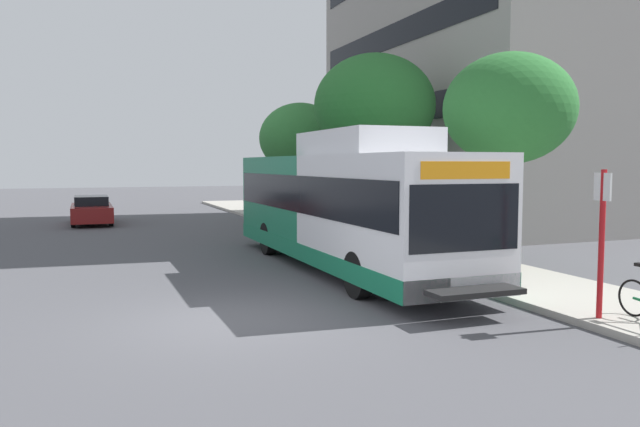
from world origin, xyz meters
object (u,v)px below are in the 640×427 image
at_px(transit_bus, 343,206).
at_px(street_tree_mid_block, 374,106).
at_px(street_tree_near_stop, 509,109).
at_px(bus_stop_sign_pole, 602,232).
at_px(street_tree_far_block, 301,138).
at_px(parked_car_far_lane, 92,210).

height_order(transit_bus, street_tree_mid_block, street_tree_mid_block).
distance_m(transit_bus, street_tree_near_stop, 5.01).
distance_m(bus_stop_sign_pole, street_tree_far_block, 21.58).
height_order(street_tree_near_stop, street_tree_far_block, street_tree_far_block).
distance_m(bus_stop_sign_pole, street_tree_near_stop, 6.09).
bearing_deg(bus_stop_sign_pole, street_tree_far_block, 84.88).
bearing_deg(transit_bus, parked_car_far_lane, 111.45).
xyz_separation_m(street_tree_near_stop, parked_car_far_lane, (-10.04, 17.63, -3.59)).
xyz_separation_m(street_tree_near_stop, street_tree_far_block, (-0.07, 16.22, -0.13)).
bearing_deg(parked_car_far_lane, street_tree_far_block, -8.10).
distance_m(bus_stop_sign_pole, parked_car_far_lane, 24.17).
height_order(bus_stop_sign_pole, street_tree_mid_block, street_tree_mid_block).
xyz_separation_m(bus_stop_sign_pole, parked_car_far_lane, (-8.05, 22.77, -0.99)).
height_order(bus_stop_sign_pole, street_tree_near_stop, street_tree_near_stop).
distance_m(street_tree_far_block, parked_car_far_lane, 10.64).
height_order(transit_bus, street_tree_far_block, street_tree_far_block).
bearing_deg(street_tree_near_stop, street_tree_mid_block, 89.02).
relative_size(street_tree_near_stop, parked_car_far_lane, 1.24).
distance_m(transit_bus, bus_stop_sign_pole, 7.30).
bearing_deg(bus_stop_sign_pole, street_tree_mid_block, 80.95).
bearing_deg(street_tree_far_block, street_tree_mid_block, -88.47).
relative_size(street_tree_far_block, parked_car_far_lane, 1.28).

